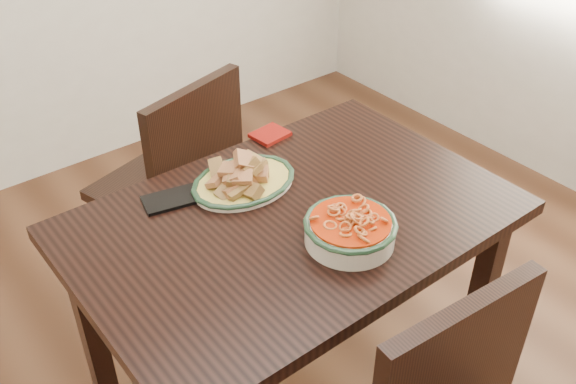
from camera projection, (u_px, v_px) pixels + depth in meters
floor at (295, 382)px, 2.16m from camera, size 3.50×3.50×0.00m
dining_table at (293, 244)px, 1.75m from camera, size 1.15×0.76×0.75m
chair_far at (178, 180)px, 2.26m from camera, size 0.52×0.52×0.89m
fish_plate at (243, 172)px, 1.77m from camera, size 0.30×0.24×0.11m
noodle_bowl at (350, 227)px, 1.58m from camera, size 0.23×0.23×0.08m
smartphone at (174, 199)px, 1.74m from camera, size 0.18×0.12×0.01m
napkin at (270, 135)px, 2.02m from camera, size 0.12×0.10×0.01m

